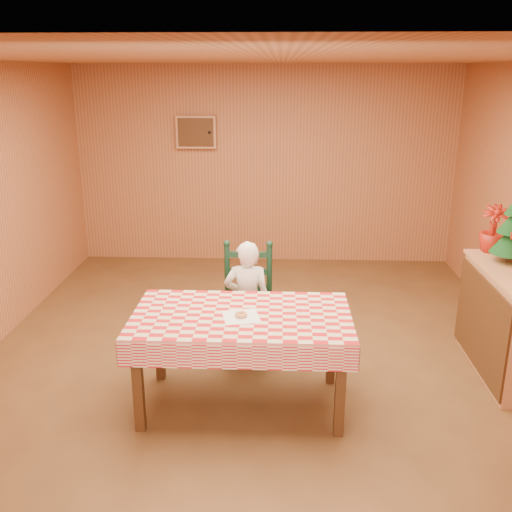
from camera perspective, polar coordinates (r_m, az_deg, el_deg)
The scene contains 10 objects.
ground at distance 5.22m, azimuth -0.10°, elevation -10.65°, with size 6.00×6.00×0.00m, color brown.
cabin_walls at distance 5.16m, azimuth 0.13°, elevation 10.44°, with size 5.10×6.05×2.65m.
dining_table at distance 4.33m, azimuth -1.45°, elevation -6.83°, with size 1.66×0.96×0.77m.
ladder_chair at distance 5.12m, azimuth -0.84°, elevation -5.01°, with size 0.44×0.40×1.08m.
seated_child at distance 5.04m, azimuth -0.88°, elevation -4.65°, with size 0.41×0.27×1.12m, color silver.
napkin at distance 4.25m, azimuth -1.51°, elevation -6.09°, with size 0.26×0.26×0.00m, color white.
donut at distance 4.24m, azimuth -1.51°, elevation -5.87°, with size 0.09×0.09×0.03m, color #D18D4B.
shelf_unit at distance 5.34m, azimuth 24.13°, elevation -6.13°, with size 0.54×1.24×0.93m.
flower_arrangement at distance 5.59m, azimuth 22.64°, elevation 2.53°, with size 0.24×0.24×0.43m, color #9F1A0E.
storage_bin at distance 5.83m, azimuth 21.65°, elevation -6.87°, with size 0.36×0.36×0.36m, color black.
Camera 1 is at (0.21, -4.58, 2.50)m, focal length 40.00 mm.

